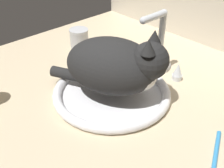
# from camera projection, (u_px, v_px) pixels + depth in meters

# --- Properties ---
(countertop) EXTENTS (1.04, 0.83, 0.03)m
(countertop) POSITION_uv_depth(u_px,v_px,m) (127.00, 91.00, 0.84)
(countertop) COLOR #CCB793
(countertop) RESTS_ON ground
(sink_basin) EXTENTS (0.33, 0.33, 0.03)m
(sink_basin) POSITION_uv_depth(u_px,v_px,m) (112.00, 92.00, 0.79)
(sink_basin) COLOR white
(sink_basin) RESTS_ON countertop
(faucet) EXTENTS (0.18, 0.12, 0.20)m
(faucet) POSITION_uv_depth(u_px,v_px,m) (159.00, 49.00, 0.86)
(faucet) COLOR silver
(faucet) RESTS_ON countertop
(cat) EXTENTS (0.33, 0.27, 0.18)m
(cat) POSITION_uv_depth(u_px,v_px,m) (118.00, 66.00, 0.73)
(cat) COLOR black
(cat) RESTS_ON sink_basin
(metal_jar) EXTENTS (0.07, 0.07, 0.07)m
(metal_jar) POSITION_uv_depth(u_px,v_px,m) (79.00, 38.00, 1.03)
(metal_jar) COLOR #B2B5BA
(metal_jar) RESTS_ON countertop
(toothbrush) EXTENTS (0.08, 0.16, 0.02)m
(toothbrush) POSITION_uv_depth(u_px,v_px,m) (215.00, 160.00, 0.60)
(toothbrush) COLOR #338CD1
(toothbrush) RESTS_ON countertop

